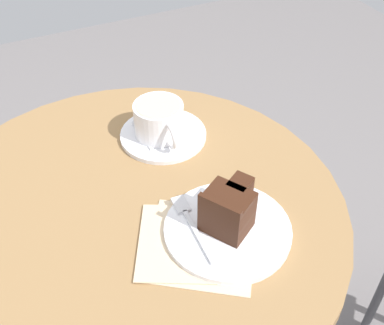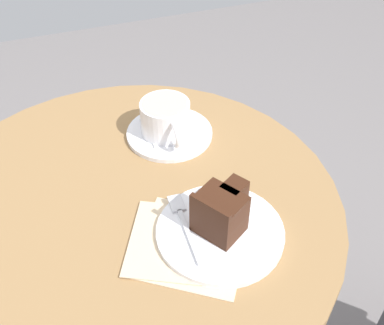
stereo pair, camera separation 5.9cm
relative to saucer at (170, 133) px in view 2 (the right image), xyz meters
name	(u,v)px [view 2 (the right image)]	position (x,y,z in m)	size (l,w,h in m)	color
cafe_table	(134,251)	(0.15, -0.12, -0.13)	(0.72, 0.72, 0.75)	olive
saucer	(170,133)	(0.00, 0.00, 0.00)	(0.17, 0.17, 0.01)	white
coffee_cup	(166,118)	(0.00, -0.01, 0.04)	(0.13, 0.09, 0.07)	white
teaspoon	(148,128)	(-0.02, -0.04, 0.01)	(0.10, 0.02, 0.00)	silver
cake_plate	(220,232)	(0.26, 0.00, 0.00)	(0.20, 0.20, 0.01)	white
cake_slice	(221,212)	(0.26, 0.00, 0.04)	(0.09, 0.10, 0.08)	#422619
fork	(183,220)	(0.23, -0.05, 0.01)	(0.14, 0.02, 0.00)	silver
napkin	(186,243)	(0.26, -0.06, 0.00)	(0.23, 0.23, 0.00)	beige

